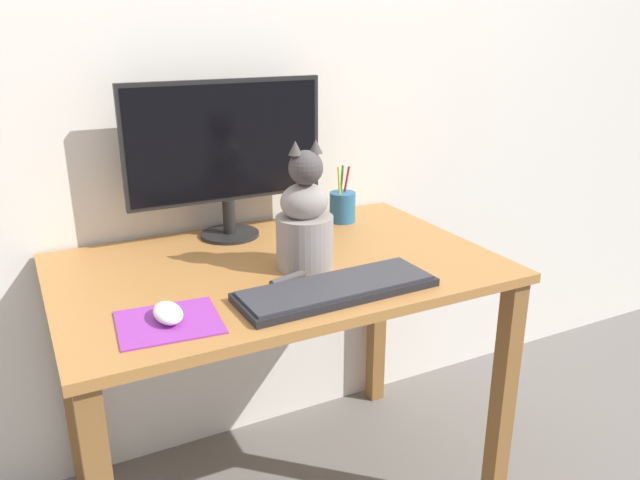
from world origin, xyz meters
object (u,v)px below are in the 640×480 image
cat (305,222)px  pen_cup (342,206)px  monitor (226,150)px  keyboard (337,288)px  computer_mouse_left (168,313)px

cat → pen_cup: cat is taller
monitor → keyboard: bearing=-80.4°
monitor → pen_cup: bearing=-3.9°
cat → computer_mouse_left: bearing=-156.9°
computer_mouse_left → pen_cup: size_ratio=0.59×
keyboard → computer_mouse_left: computer_mouse_left is taller
monitor → computer_mouse_left: 0.60m
monitor → cat: (0.09, -0.32, -0.13)m
pen_cup → monitor: bearing=176.1°
cat → pen_cup: bearing=50.4°
computer_mouse_left → pen_cup: bearing=33.8°
cat → pen_cup: 0.41m
monitor → cat: bearing=-74.7°
computer_mouse_left → cat: bearing=20.3°
monitor → cat: monitor is taller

